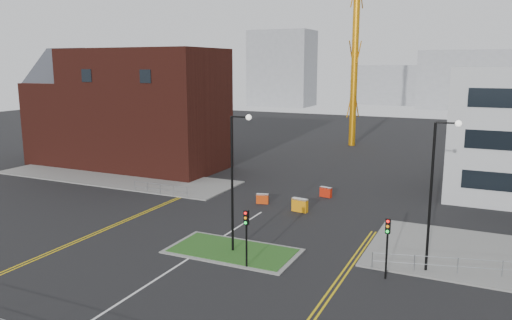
# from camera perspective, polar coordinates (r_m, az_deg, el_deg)

# --- Properties ---
(ground) EXTENTS (200.00, 200.00, 0.00)m
(ground) POSITION_cam_1_polar(r_m,az_deg,el_deg) (28.59, -14.11, -14.79)
(ground) COLOR black
(ground) RESTS_ON ground
(pavement_left) EXTENTS (28.00, 8.00, 0.12)m
(pavement_left) POSITION_cam_1_polar(r_m,az_deg,el_deg) (56.89, -15.88, -1.89)
(pavement_left) COLOR slate
(pavement_left) RESTS_ON ground
(island_kerb) EXTENTS (8.60, 4.60, 0.08)m
(island_kerb) POSITION_cam_1_polar(r_m,az_deg,el_deg) (33.68, -2.67, -10.35)
(island_kerb) COLOR slate
(island_kerb) RESTS_ON ground
(grass_island) EXTENTS (8.00, 4.00, 0.12)m
(grass_island) POSITION_cam_1_polar(r_m,az_deg,el_deg) (33.67, -2.67, -10.32)
(grass_island) COLOR #224B19
(grass_island) RESTS_ON ground
(brick_building) EXTENTS (24.20, 10.07, 14.24)m
(brick_building) POSITION_cam_1_polar(r_m,az_deg,el_deg) (62.30, -14.68, 5.57)
(brick_building) COLOR #471811
(brick_building) RESTS_ON ground
(streetlamp_island) EXTENTS (1.46, 0.36, 9.18)m
(streetlamp_island) POSITION_cam_1_polar(r_m,az_deg,el_deg) (32.03, -2.41, -1.42)
(streetlamp_island) COLOR black
(streetlamp_island) RESTS_ON ground
(streetlamp_right_near) EXTENTS (1.46, 0.36, 9.18)m
(streetlamp_right_near) POSITION_cam_1_polar(r_m,az_deg,el_deg) (30.63, 19.82, -2.64)
(streetlamp_right_near) COLOR black
(streetlamp_right_near) RESTS_ON ground
(traffic_light_island) EXTENTS (0.28, 0.33, 3.65)m
(traffic_light_island) POSITION_cam_1_polar(r_m,az_deg,el_deg) (30.27, -1.12, -7.74)
(traffic_light_island) COLOR black
(traffic_light_island) RESTS_ON ground
(traffic_light_right) EXTENTS (0.28, 0.33, 3.65)m
(traffic_light_right) POSITION_cam_1_polar(r_m,az_deg,el_deg) (29.74, 14.79, -8.45)
(traffic_light_right) COLOR black
(traffic_light_right) RESTS_ON ground
(railing_left) EXTENTS (6.05, 0.05, 1.10)m
(railing_left) POSITION_cam_1_polar(r_m,az_deg,el_deg) (48.20, -10.89, -3.11)
(railing_left) COLOR gray
(railing_left) RESTS_ON ground
(centre_line) EXTENTS (0.15, 30.00, 0.01)m
(centre_line) POSITION_cam_1_polar(r_m,az_deg,el_deg) (30.01, -11.65, -13.40)
(centre_line) COLOR silver
(centre_line) RESTS_ON ground
(yellow_left_a) EXTENTS (0.12, 24.00, 0.01)m
(yellow_left_a) POSITION_cam_1_polar(r_m,az_deg,el_deg) (41.15, -15.13, -6.79)
(yellow_left_a) COLOR gold
(yellow_left_a) RESTS_ON ground
(yellow_left_b) EXTENTS (0.12, 24.00, 0.01)m
(yellow_left_b) POSITION_cam_1_polar(r_m,az_deg,el_deg) (40.97, -14.80, -6.86)
(yellow_left_b) COLOR gold
(yellow_left_b) RESTS_ON ground
(yellow_right_a) EXTENTS (0.12, 20.00, 0.01)m
(yellow_right_a) POSITION_cam_1_polar(r_m,az_deg,el_deg) (29.40, 8.88, -13.83)
(yellow_right_a) COLOR gold
(yellow_right_a) RESTS_ON ground
(yellow_right_b) EXTENTS (0.12, 20.00, 0.01)m
(yellow_right_b) POSITION_cam_1_polar(r_m,az_deg,el_deg) (29.33, 9.46, -13.91)
(yellow_right_b) COLOR gold
(yellow_right_b) RESTS_ON ground
(skyline_a) EXTENTS (18.00, 12.00, 22.00)m
(skyline_a) POSITION_cam_1_polar(r_m,az_deg,el_deg) (150.81, 3.00, 10.40)
(skyline_a) COLOR gray
(skyline_a) RESTS_ON ground
(skyline_b) EXTENTS (24.00, 12.00, 16.00)m
(skyline_b) POSITION_cam_1_polar(r_m,az_deg,el_deg) (149.97, 22.72, 8.43)
(skyline_b) COLOR gray
(skyline_b) RESTS_ON ground
(skyline_d) EXTENTS (30.00, 12.00, 12.00)m
(skyline_d) POSITION_cam_1_polar(r_m,az_deg,el_deg) (161.77, 16.41, 8.24)
(skyline_d) COLOR gray
(skyline_d) RESTS_ON ground
(barrier_left) EXTENTS (1.12, 0.61, 0.90)m
(barrier_left) POSITION_cam_1_polar(r_m,az_deg,el_deg) (44.55, 0.73, -4.40)
(barrier_left) COLOR #CB3A0B
(barrier_left) RESTS_ON ground
(barrier_mid) EXTENTS (1.41, 0.65, 1.15)m
(barrier_mid) POSITION_cam_1_polar(r_m,az_deg,el_deg) (42.30, 5.03, -5.09)
(barrier_mid) COLOR orange
(barrier_mid) RESTS_ON ground
(barrier_right) EXTENTS (1.18, 0.61, 0.95)m
(barrier_right) POSITION_cam_1_polar(r_m,az_deg,el_deg) (47.19, 7.98, -3.60)
(barrier_right) COLOR red
(barrier_right) RESTS_ON ground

